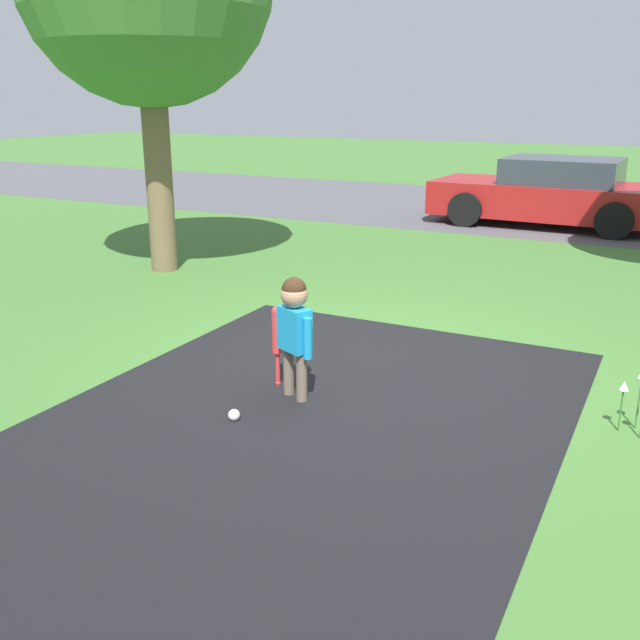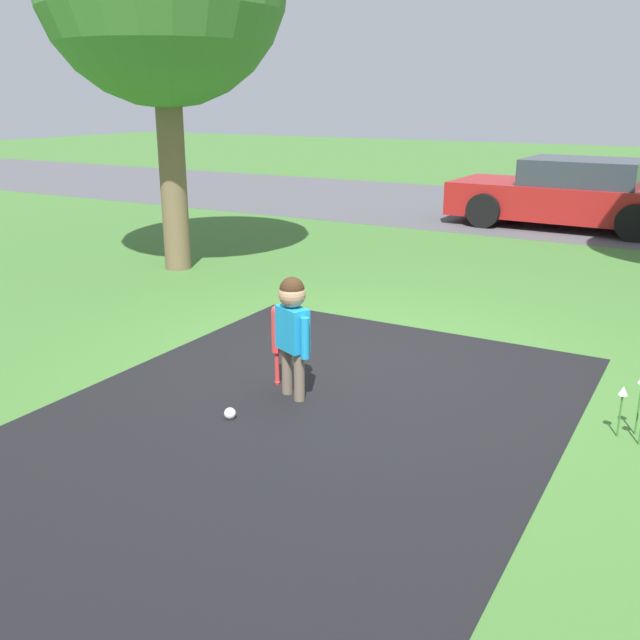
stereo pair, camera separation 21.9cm
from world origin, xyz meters
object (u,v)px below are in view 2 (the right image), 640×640
(child, at_px, (292,321))
(baseball_bat, at_px, (277,334))
(sports_ball, at_px, (230,413))
(parked_car, at_px, (572,195))

(child, relative_size, baseball_bat, 1.44)
(child, height_order, sports_ball, child)
(child, relative_size, parked_car, 0.24)
(baseball_bat, xyz_separation_m, sports_ball, (0.05, -0.67, -0.37))
(baseball_bat, distance_m, parked_car, 8.34)
(child, bearing_deg, parked_car, 112.35)
(parked_car, bearing_deg, sports_ball, 88.62)
(child, xyz_separation_m, sports_ball, (-0.18, -0.53, -0.55))
(parked_car, bearing_deg, baseball_bat, 88.05)
(baseball_bat, height_order, sports_ball, baseball_bat)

